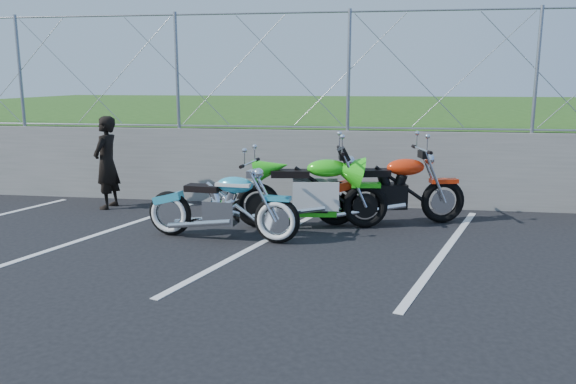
# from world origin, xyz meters

# --- Properties ---
(ground) EXTENTS (90.00, 90.00, 0.00)m
(ground) POSITION_xyz_m (0.00, 0.00, 0.00)
(ground) COLOR black
(ground) RESTS_ON ground
(retaining_wall) EXTENTS (30.00, 0.22, 1.30)m
(retaining_wall) POSITION_xyz_m (0.00, 3.50, 0.65)
(retaining_wall) COLOR slate
(retaining_wall) RESTS_ON ground
(grass_field) EXTENTS (30.00, 20.00, 1.30)m
(grass_field) POSITION_xyz_m (0.00, 13.50, 0.65)
(grass_field) COLOR #234C14
(grass_field) RESTS_ON ground
(chain_link_fence) EXTENTS (28.00, 0.03, 2.00)m
(chain_link_fence) POSITION_xyz_m (0.00, 3.50, 2.30)
(chain_link_fence) COLOR gray
(chain_link_fence) RESTS_ON retaining_wall
(parking_lines) EXTENTS (18.29, 4.31, 0.01)m
(parking_lines) POSITION_xyz_m (1.20, 1.00, 0.00)
(parking_lines) COLOR silver
(parking_lines) RESTS_ON ground
(cruiser_turquoise) EXTENTS (2.19, 0.69, 1.09)m
(cruiser_turquoise) POSITION_xyz_m (-0.55, 1.07, 0.44)
(cruiser_turquoise) COLOR black
(cruiser_turquoise) RESTS_ON ground
(naked_orange) EXTENTS (2.27, 0.82, 1.15)m
(naked_orange) POSITION_xyz_m (1.75, 2.25, 0.49)
(naked_orange) COLOR black
(naked_orange) RESTS_ON ground
(sportbike_green) EXTENTS (2.25, 0.80, 1.17)m
(sportbike_green) POSITION_xyz_m (0.60, 1.87, 0.50)
(sportbike_green) COLOR black
(sportbike_green) RESTS_ON ground
(person_standing) EXTENTS (0.41, 0.59, 1.56)m
(person_standing) POSITION_xyz_m (-3.00, 2.65, 0.78)
(person_standing) COLOR black
(person_standing) RESTS_ON ground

